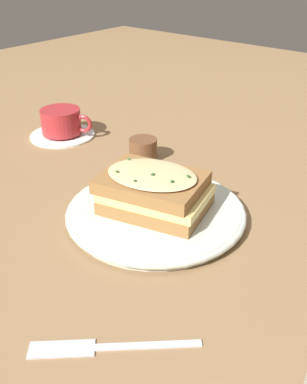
% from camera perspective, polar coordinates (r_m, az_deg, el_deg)
% --- Properties ---
extents(ground_plane, '(2.40, 2.40, 0.00)m').
position_cam_1_polar(ground_plane, '(0.69, 1.39, -2.57)').
color(ground_plane, olive).
extents(dinner_plate, '(0.27, 0.27, 0.02)m').
position_cam_1_polar(dinner_plate, '(0.68, 0.00, -2.47)').
color(dinner_plate, silver).
rests_on(dinner_plate, ground_plane).
extents(sandwich, '(0.14, 0.17, 0.06)m').
position_cam_1_polar(sandwich, '(0.66, -0.09, 0.20)').
color(sandwich, olive).
rests_on(sandwich, dinner_plate).
extents(teacup_with_saucer, '(0.14, 0.14, 0.06)m').
position_cam_1_polar(teacup_with_saucer, '(0.98, -11.55, 8.36)').
color(teacup_with_saucer, white).
rests_on(teacup_with_saucer, ground_plane).
extents(fork, '(0.13, 0.14, 0.00)m').
position_cam_1_polar(fork, '(0.49, -7.51, -18.94)').
color(fork, silver).
rests_on(fork, ground_plane).
extents(condiment_pot, '(0.05, 0.05, 0.04)m').
position_cam_1_polar(condiment_pot, '(0.85, -1.32, 5.43)').
color(condiment_pot, brown).
rests_on(condiment_pot, ground_plane).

